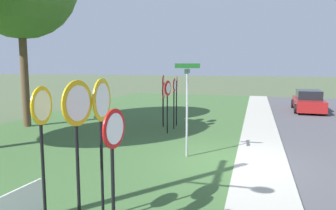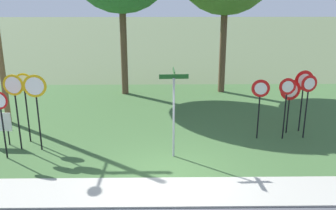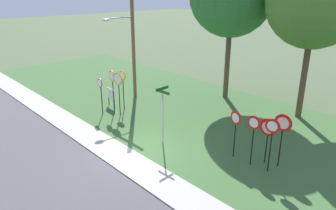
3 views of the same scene
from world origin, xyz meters
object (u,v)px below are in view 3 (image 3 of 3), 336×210
object	(u,v)px
yield_sign_far_left	(272,133)
stop_sign_near_right	(118,84)
yield_sign_near_left	(268,131)
yield_sign_near_right	(253,129)
yield_sign_far_right	(235,123)
utility_pole	(131,38)
stop_sign_far_left	(101,89)
stop_sign_far_center	(112,82)
street_name_post	(163,111)
yield_sign_center	(282,128)
notice_board	(111,95)
oak_tree_right	(315,0)
stop_sign_near_left	(123,82)

from	to	relation	value
yield_sign_far_left	stop_sign_near_right	bearing A→B (deg)	175.76
yield_sign_near_left	yield_sign_near_right	size ratio (longest dim) A/B	0.91
yield_sign_far_left	yield_sign_far_right	world-z (taller)	yield_sign_far_left
yield_sign_far_left	utility_pole	size ratio (longest dim) A/B	0.31
stop_sign_far_left	stop_sign_far_center	distance (m)	0.84
yield_sign_near_left	street_name_post	xyz separation A→B (m)	(-4.62, -2.13, 0.19)
yield_sign_near_right	yield_sign_center	xyz separation A→B (m)	(0.92, 0.81, 0.12)
yield_sign_center	notice_board	distance (m)	11.75
stop_sign_far_center	yield_sign_center	xyz separation A→B (m)	(10.67, 1.69, -0.13)
yield_sign_center	oak_tree_right	size ratio (longest dim) A/B	0.26
yield_sign_far_left	oak_tree_right	size ratio (longest dim) A/B	0.26
yield_sign_near_left	yield_sign_near_right	xyz separation A→B (m)	(-0.35, -0.62, 0.15)
notice_board	oak_tree_right	distance (m)	13.55
stop_sign_near_left	stop_sign_far_left	xyz separation A→B (m)	(-0.29, -1.46, -0.23)
stop_sign_far_center	notice_board	xyz separation A→B (m)	(-0.97, 0.47, -1.19)
utility_pole	oak_tree_right	bearing A→B (deg)	27.79
stop_sign_near_right	yield_sign_far_left	world-z (taller)	stop_sign_near_right
stop_sign_far_left	yield_sign_far_left	distance (m)	10.94
street_name_post	utility_pole	distance (m)	8.24
stop_sign_near_left	stop_sign_near_right	distance (m)	1.04
stop_sign_near_right	stop_sign_far_center	world-z (taller)	same
notice_board	utility_pole	bearing A→B (deg)	110.20
stop_sign_far_center	yield_sign_near_left	world-z (taller)	stop_sign_far_center
stop_sign_near_right	utility_pole	size ratio (longest dim) A/B	0.35
notice_board	yield_sign_near_left	bearing A→B (deg)	9.91
stop_sign_far_center	yield_sign_center	distance (m)	10.80
yield_sign_near_left	oak_tree_right	world-z (taller)	oak_tree_right
yield_sign_near_left	utility_pole	size ratio (longest dim) A/B	0.28
yield_sign_far_left	utility_pole	xyz separation A→B (m)	(-12.19, 1.79, 2.46)
yield_sign_far_left	oak_tree_right	bearing A→B (deg)	96.59
street_name_post	yield_sign_center	bearing A→B (deg)	21.46
stop_sign_near_right	stop_sign_far_left	xyz separation A→B (m)	(-0.96, -0.68, -0.36)
yield_sign_near_right	yield_sign_center	world-z (taller)	yield_sign_center
stop_sign_near_left	stop_sign_far_left	size ratio (longest dim) A/B	1.12
stop_sign_near_right	street_name_post	size ratio (longest dim) A/B	0.91
stop_sign_near_right	oak_tree_right	world-z (taller)	oak_tree_right
stop_sign_near_left	stop_sign_far_center	bearing A→B (deg)	-102.40
stop_sign_far_center	oak_tree_right	size ratio (longest dim) A/B	0.29
utility_pole	yield_sign_far_left	bearing A→B (deg)	-8.34
notice_board	oak_tree_right	bearing A→B (deg)	43.42
stop_sign_near_right	stop_sign_far_left	size ratio (longest dim) A/B	1.17
yield_sign_near_right	yield_sign_far_right	bearing A→B (deg)	176.03
yield_sign_far_right	street_name_post	distance (m)	3.64
stop_sign_far_center	stop_sign_far_left	bearing A→B (deg)	-99.69
stop_sign_near_right	yield_sign_far_right	bearing A→B (deg)	2.52
yield_sign_near_left	oak_tree_right	bearing A→B (deg)	99.41
notice_board	stop_sign_far_center	bearing A→B (deg)	-21.19
stop_sign_near_right	street_name_post	world-z (taller)	street_name_post
stop_sign_far_left	utility_pole	xyz separation A→B (m)	(-1.39, 3.49, 2.63)
stop_sign_far_left	stop_sign_near_right	bearing A→B (deg)	41.64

